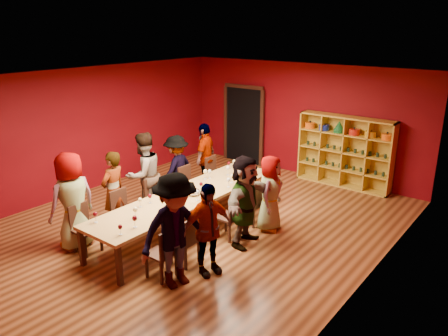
# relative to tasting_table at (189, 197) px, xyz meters

# --- Properties ---
(room_shell) EXTENTS (7.10, 9.10, 3.04)m
(room_shell) POSITION_rel_tasting_table_xyz_m (0.00, 0.00, 0.80)
(room_shell) COLOR #552E16
(room_shell) RESTS_ON ground
(tasting_table) EXTENTS (1.10, 4.50, 0.75)m
(tasting_table) POSITION_rel_tasting_table_xyz_m (0.00, 0.00, 0.00)
(tasting_table) COLOR #AD8648
(tasting_table) RESTS_ON ground
(doorway) EXTENTS (1.40, 0.17, 2.30)m
(doorway) POSITION_rel_tasting_table_xyz_m (-1.80, 4.43, 0.42)
(doorway) COLOR black
(doorway) RESTS_ON ground
(shelving_unit) EXTENTS (2.40, 0.40, 1.80)m
(shelving_unit) POSITION_rel_tasting_table_xyz_m (1.40, 4.32, 0.28)
(shelving_unit) COLOR gold
(shelving_unit) RESTS_ON ground
(chair_person_left_0) EXTENTS (0.42, 0.42, 0.89)m
(chair_person_left_0) POSITION_rel_tasting_table_xyz_m (-0.91, -1.82, -0.20)
(chair_person_left_0) COLOR black
(chair_person_left_0) RESTS_ON ground
(person_left_0) EXTENTS (0.51, 0.90, 1.82)m
(person_left_0) POSITION_rel_tasting_table_xyz_m (-1.17, -1.82, 0.21)
(person_left_0) COLOR silver
(person_left_0) RESTS_ON ground
(chair_person_left_1) EXTENTS (0.42, 0.42, 0.89)m
(chair_person_left_1) POSITION_rel_tasting_table_xyz_m (-0.91, -0.92, -0.20)
(chair_person_left_1) COLOR black
(chair_person_left_1) RESTS_ON ground
(person_left_1) EXTENTS (0.54, 0.67, 1.63)m
(person_left_1) POSITION_rel_tasting_table_xyz_m (-1.15, -0.92, 0.12)
(person_left_1) COLOR #527FA9
(person_left_1) RESTS_ON ground
(chair_person_left_2) EXTENTS (0.42, 0.42, 0.89)m
(chair_person_left_2) POSITION_rel_tasting_table_xyz_m (-0.91, -0.05, -0.20)
(chair_person_left_2) COLOR black
(chair_person_left_2) RESTS_ON ground
(person_left_2) EXTENTS (0.52, 0.90, 1.83)m
(person_left_2) POSITION_rel_tasting_table_xyz_m (-1.23, -0.05, 0.21)
(person_left_2) COLOR #5474AE
(person_left_2) RESTS_ON ground
(chair_person_left_3) EXTENTS (0.42, 0.42, 0.89)m
(chair_person_left_3) POSITION_rel_tasting_table_xyz_m (-0.91, 0.98, -0.20)
(chair_person_left_3) COLOR black
(chair_person_left_3) RESTS_ON ground
(person_left_3) EXTENTS (0.55, 1.05, 1.56)m
(person_left_3) POSITION_rel_tasting_table_xyz_m (-1.26, 0.98, 0.08)
(person_left_3) COLOR #608DC6
(person_left_3) RESTS_ON ground
(chair_person_left_4) EXTENTS (0.42, 0.42, 0.89)m
(chair_person_left_4) POSITION_rel_tasting_table_xyz_m (-0.91, 1.92, -0.20)
(chair_person_left_4) COLOR black
(chair_person_left_4) RESTS_ON ground
(person_left_4) EXTENTS (0.75, 1.08, 1.69)m
(person_left_4) POSITION_rel_tasting_table_xyz_m (-1.19, 1.92, 0.15)
(person_left_4) COLOR #131835
(person_left_4) RESTS_ON ground
(chair_person_right_0) EXTENTS (0.42, 0.42, 0.89)m
(chair_person_right_0) POSITION_rel_tasting_table_xyz_m (0.91, -1.59, -0.20)
(chair_person_right_0) COLOR black
(chair_person_right_0) RESTS_ON ground
(person_right_0) EXTENTS (0.81, 1.30, 1.86)m
(person_right_0) POSITION_rel_tasting_table_xyz_m (1.18, -1.59, 0.23)
(person_right_0) COLOR silver
(person_right_0) RESTS_ON ground
(chair_person_right_1) EXTENTS (0.42, 0.42, 0.89)m
(chair_person_right_1) POSITION_rel_tasting_table_xyz_m (0.91, -1.03, -0.20)
(chair_person_right_1) COLOR black
(chair_person_right_1) RESTS_ON ground
(person_right_1) EXTENTS (0.70, 1.01, 1.58)m
(person_right_1) POSITION_rel_tasting_table_xyz_m (1.34, -1.03, 0.09)
(person_right_1) COLOR #4E4E53
(person_right_1) RESTS_ON ground
(chair_person_right_2) EXTENTS (0.42, 0.42, 0.89)m
(chair_person_right_2) POSITION_rel_tasting_table_xyz_m (0.91, 0.19, -0.20)
(chair_person_right_2) COLOR black
(chair_person_right_2) RESTS_ON ground
(person_right_2) EXTENTS (0.70, 1.65, 1.73)m
(person_right_2) POSITION_rel_tasting_table_xyz_m (1.23, 0.19, 0.16)
(person_right_2) COLOR pink
(person_right_2) RESTS_ON ground
(chair_person_right_3) EXTENTS (0.42, 0.42, 0.89)m
(chair_person_right_3) POSITION_rel_tasting_table_xyz_m (0.91, 0.99, -0.20)
(chair_person_right_3) COLOR black
(chair_person_right_3) RESTS_ON ground
(person_right_3) EXTENTS (0.59, 0.83, 1.54)m
(person_right_3) POSITION_rel_tasting_table_xyz_m (1.27, 0.99, 0.07)
(person_right_3) COLOR #45454A
(person_right_3) RESTS_ON ground
(wine_glass_0) EXTENTS (0.08, 0.08, 0.19)m
(wine_glass_0) POSITION_rel_tasting_table_xyz_m (-0.30, 1.92, 0.19)
(wine_glass_0) COLOR silver
(wine_glass_0) RESTS_ON tasting_table
(wine_glass_1) EXTENTS (0.09, 0.09, 0.21)m
(wine_glass_1) POSITION_rel_tasting_table_xyz_m (0.34, -0.13, 0.20)
(wine_glass_1) COLOR silver
(wine_glass_1) RESTS_ON tasting_table
(wine_glass_2) EXTENTS (0.08, 0.08, 0.20)m
(wine_glass_2) POSITION_rel_tasting_table_xyz_m (0.28, 0.15, 0.20)
(wine_glass_2) COLOR silver
(wine_glass_2) RESTS_ON tasting_table
(wine_glass_3) EXTENTS (0.08, 0.08, 0.19)m
(wine_glass_3) POSITION_rel_tasting_table_xyz_m (0.28, 1.76, 0.19)
(wine_glass_3) COLOR silver
(wine_glass_3) RESTS_ON tasting_table
(wine_glass_4) EXTENTS (0.09, 0.09, 0.22)m
(wine_glass_4) POSITION_rel_tasting_table_xyz_m (0.04, -1.40, 0.21)
(wine_glass_4) COLOR silver
(wine_glass_4) RESTS_ON tasting_table
(wine_glass_5) EXTENTS (0.09, 0.09, 0.22)m
(wine_glass_5) POSITION_rel_tasting_table_xyz_m (-0.32, 0.89, 0.21)
(wine_glass_5) COLOR silver
(wine_glass_5) RESTS_ON tasting_table
(wine_glass_6) EXTENTS (0.08, 0.08, 0.20)m
(wine_glass_6) POSITION_rel_tasting_table_xyz_m (-0.28, 0.99, 0.20)
(wine_glass_6) COLOR silver
(wine_glass_6) RESTS_ON tasting_table
(wine_glass_7) EXTENTS (0.08, 0.08, 0.21)m
(wine_glass_7) POSITION_rel_tasting_table_xyz_m (-0.35, 0.13, 0.20)
(wine_glass_7) COLOR silver
(wine_glass_7) RESTS_ON tasting_table
(wine_glass_8) EXTENTS (0.08, 0.08, 0.19)m
(wine_glass_8) POSITION_rel_tasting_table_xyz_m (0.28, 1.05, 0.19)
(wine_glass_8) COLOR silver
(wine_glass_8) RESTS_ON tasting_table
(wine_glass_9) EXTENTS (0.09, 0.09, 0.21)m
(wine_glass_9) POSITION_rel_tasting_table_xyz_m (0.30, -1.64, 0.21)
(wine_glass_9) COLOR silver
(wine_glass_9) RESTS_ON tasting_table
(wine_glass_10) EXTENTS (0.07, 0.07, 0.18)m
(wine_glass_10) POSITION_rel_tasting_table_xyz_m (0.34, -0.83, 0.18)
(wine_glass_10) COLOR silver
(wine_glass_10) RESTS_ON tasting_table
(wine_glass_11) EXTENTS (0.09, 0.09, 0.22)m
(wine_glass_11) POSITION_rel_tasting_table_xyz_m (-0.09, 1.40, 0.21)
(wine_glass_11) COLOR silver
(wine_glass_11) RESTS_ON tasting_table
(wine_glass_12) EXTENTS (0.08, 0.08, 0.20)m
(wine_glass_12) POSITION_rel_tasting_table_xyz_m (-0.37, -1.92, 0.20)
(wine_glass_12) COLOR silver
(wine_glass_12) RESTS_ON tasting_table
(wine_glass_13) EXTENTS (0.07, 0.07, 0.18)m
(wine_glass_13) POSITION_rel_tasting_table_xyz_m (-0.34, 1.76, 0.18)
(wine_glass_13) COLOR silver
(wine_glass_13) RESTS_ON tasting_table
(wine_glass_14) EXTENTS (0.07, 0.07, 0.18)m
(wine_glass_14) POSITION_rel_tasting_table_xyz_m (0.00, -0.40, 0.18)
(wine_glass_14) COLOR silver
(wine_glass_14) RESTS_ON tasting_table
(wine_glass_15) EXTENTS (0.07, 0.07, 0.18)m
(wine_glass_15) POSITION_rel_tasting_table_xyz_m (-0.27, -0.77, 0.18)
(wine_glass_15) COLOR silver
(wine_glass_15) RESTS_ON tasting_table
(wine_glass_16) EXTENTS (0.07, 0.07, 0.18)m
(wine_glass_16) POSITION_rel_tasting_table_xyz_m (0.32, -1.96, 0.18)
(wine_glass_16) COLOR silver
(wine_glass_16) RESTS_ON tasting_table
(wine_glass_17) EXTENTS (0.08, 0.08, 0.19)m
(wine_glass_17) POSITION_rel_tasting_table_xyz_m (0.37, 1.80, 0.19)
(wine_glass_17) COLOR silver
(wine_glass_17) RESTS_ON tasting_table
(wine_glass_18) EXTENTS (0.07, 0.07, 0.18)m
(wine_glass_18) POSITION_rel_tasting_table_xyz_m (-0.28, -1.01, 0.18)
(wine_glass_18) COLOR silver
(wine_glass_18) RESTS_ON tasting_table
(wine_glass_19) EXTENTS (0.08, 0.08, 0.21)m
(wine_glass_19) POSITION_rel_tasting_table_xyz_m (0.38, 0.80, 0.20)
(wine_glass_19) COLOR silver
(wine_glass_19) RESTS_ON tasting_table
(wine_glass_20) EXTENTS (0.08, 0.08, 0.20)m
(wine_glass_20) POSITION_rel_tasting_table_xyz_m (-0.33, -0.03, 0.20)
(wine_glass_20) COLOR silver
(wine_glass_20) RESTS_ON tasting_table
(wine_glass_21) EXTENTS (0.07, 0.07, 0.18)m
(wine_glass_21) POSITION_rel_tasting_table_xyz_m (0.06, 0.31, 0.18)
(wine_glass_21) COLOR silver
(wine_glass_21) RESTS_ON tasting_table
(spittoon_bowl) EXTENTS (0.26, 0.26, 0.14)m
(spittoon_bowl) POSITION_rel_tasting_table_xyz_m (0.10, 0.04, 0.11)
(spittoon_bowl) COLOR silver
(spittoon_bowl) RESTS_ON tasting_table
(carafe_a) EXTENTS (0.12, 0.12, 0.28)m
(carafe_a) POSITION_rel_tasting_table_xyz_m (-0.23, -0.04, 0.18)
(carafe_a) COLOR silver
(carafe_a) RESTS_ON tasting_table
(carafe_b) EXTENTS (0.12, 0.12, 0.28)m
(carafe_b) POSITION_rel_tasting_table_xyz_m (0.22, -0.56, 0.18)
(carafe_b) COLOR silver
(carafe_b) RESTS_ON tasting_table
(wine_bottle) EXTENTS (0.09, 0.09, 0.33)m
(wine_bottle) POSITION_rel_tasting_table_xyz_m (0.11, 1.74, 0.18)
(wine_bottle) COLOR #123216
(wine_bottle) RESTS_ON tasting_table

